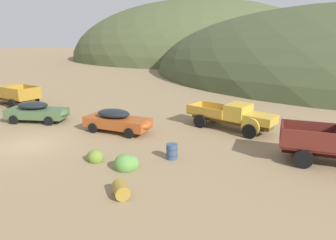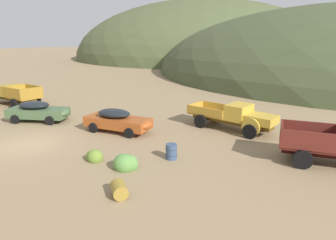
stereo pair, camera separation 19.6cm
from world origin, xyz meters
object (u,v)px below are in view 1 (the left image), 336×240
oil_drum_tipped (121,190)px  car_oxide_orange (119,121)px  truck_faded_yellow (237,117)px  car_weathered_green (38,111)px  oil_drum_by_truck (172,152)px  truck_mustard (11,94)px

oil_drum_tipped → car_oxide_orange: bearing=123.3°
car_oxide_orange → truck_faded_yellow: (7.24, 3.61, 0.17)m
car_oxide_orange → truck_faded_yellow: 8.09m
car_weathered_green → oil_drum_by_truck: 12.51m
truck_mustard → car_oxide_orange: bearing=177.6°
truck_faded_yellow → oil_drum_tipped: bearing=-87.0°
truck_mustard → oil_drum_tipped: (19.00, -10.50, -0.71)m
truck_faded_yellow → oil_drum_by_truck: 6.82m
car_weathered_green → car_oxide_orange: same height
truck_mustard → truck_faded_yellow: truck_mustard is taller
truck_faded_yellow → oil_drum_tipped: (-2.44, -10.92, -0.68)m
car_oxide_orange → oil_drum_tipped: (4.80, -7.31, -0.51)m
truck_mustard → car_weathered_green: bearing=164.4°
car_weathered_green → oil_drum_by_truck: car_weathered_green is taller
truck_mustard → car_weathered_green: 7.90m
oil_drum_tipped → car_weathered_green: bearing=149.3°
oil_drum_tipped → oil_drum_by_truck: size_ratio=1.27×
truck_mustard → oil_drum_tipped: size_ratio=5.67×
truck_faded_yellow → oil_drum_tipped: size_ratio=6.14×
car_oxide_orange → oil_drum_by_truck: (5.14, -2.85, -0.40)m
truck_mustard → car_oxide_orange: truck_mustard is taller
truck_mustard → oil_drum_by_truck: 20.27m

